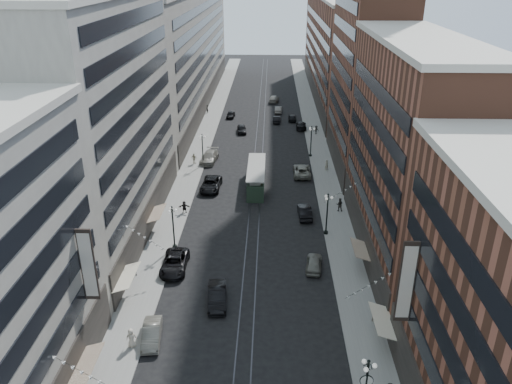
# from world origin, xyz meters

# --- Properties ---
(ground) EXTENTS (220.00, 220.00, 0.00)m
(ground) POSITION_xyz_m (0.00, 60.00, 0.00)
(ground) COLOR black
(ground) RESTS_ON ground
(sidewalk_west) EXTENTS (4.00, 180.00, 0.15)m
(sidewalk_west) POSITION_xyz_m (-11.00, 70.00, 0.07)
(sidewalk_west) COLOR gray
(sidewalk_west) RESTS_ON ground
(sidewalk_east) EXTENTS (4.00, 180.00, 0.15)m
(sidewalk_east) POSITION_xyz_m (11.00, 70.00, 0.07)
(sidewalk_east) COLOR gray
(sidewalk_east) RESTS_ON ground
(rail_west) EXTENTS (0.12, 180.00, 0.02)m
(rail_west) POSITION_xyz_m (-0.70, 70.00, 0.01)
(rail_west) COLOR #2D2D33
(rail_west) RESTS_ON ground
(rail_east) EXTENTS (0.12, 180.00, 0.02)m
(rail_east) POSITION_xyz_m (0.70, 70.00, 0.01)
(rail_east) COLOR #2D2D33
(rail_east) RESTS_ON ground
(building_west_mid) EXTENTS (8.00, 36.00, 28.00)m
(building_west_mid) POSITION_xyz_m (-17.00, 33.00, 14.00)
(building_west_mid) COLOR #9E9A8C
(building_west_mid) RESTS_ON ground
(building_west_far) EXTENTS (8.00, 90.00, 26.00)m
(building_west_far) POSITION_xyz_m (-17.00, 96.00, 13.00)
(building_west_far) COLOR #9E9A8C
(building_west_far) RESTS_ON ground
(building_east_mid) EXTENTS (8.00, 30.00, 24.00)m
(building_east_mid) POSITION_xyz_m (17.00, 28.00, 12.00)
(building_east_mid) COLOR brown
(building_east_mid) RESTS_ON ground
(building_east_tower) EXTENTS (8.00, 26.00, 42.00)m
(building_east_tower) POSITION_xyz_m (17.00, 56.00, 21.00)
(building_east_tower) COLOR brown
(building_east_tower) RESTS_ON ground
(building_east_far) EXTENTS (8.00, 72.00, 24.00)m
(building_east_far) POSITION_xyz_m (17.00, 105.00, 12.00)
(building_east_far) COLOR brown
(building_east_far) RESTS_ON ground
(lamppost_sw_far) EXTENTS (1.03, 1.14, 5.52)m
(lamppost_sw_far) POSITION_xyz_m (-9.20, 28.00, 3.10)
(lamppost_sw_far) COLOR black
(lamppost_sw_far) RESTS_ON sidewalk_west
(lamppost_sw_mid) EXTENTS (1.03, 1.14, 5.52)m
(lamppost_sw_mid) POSITION_xyz_m (-9.20, 55.00, 3.10)
(lamppost_sw_mid) COLOR black
(lamppost_sw_mid) RESTS_ON sidewalk_west
(lamppost_se_far) EXTENTS (1.03, 1.14, 5.52)m
(lamppost_se_far) POSITION_xyz_m (9.20, 32.00, 3.10)
(lamppost_se_far) COLOR black
(lamppost_se_far) RESTS_ON sidewalk_east
(lamppost_se_mid) EXTENTS (1.03, 1.14, 5.52)m
(lamppost_se_mid) POSITION_xyz_m (9.20, 60.00, 3.10)
(lamppost_se_mid) COLOR black
(lamppost_se_mid) RESTS_ON sidewalk_east
(streetcar) EXTENTS (2.63, 11.88, 3.29)m
(streetcar) POSITION_xyz_m (0.00, 46.64, 1.52)
(streetcar) COLOR #223626
(streetcar) RESTS_ON ground
(car_1) EXTENTS (2.10, 4.64, 1.48)m
(car_1) POSITION_xyz_m (-8.40, 12.02, 0.74)
(car_1) COLOR #646259
(car_1) RESTS_ON ground
(car_2) EXTENTS (2.80, 5.95, 1.64)m
(car_2) POSITION_xyz_m (-8.40, 23.61, 0.82)
(car_2) COLOR black
(car_2) RESTS_ON ground
(car_4) EXTENTS (2.24, 4.48, 1.47)m
(car_4) POSITION_xyz_m (7.10, 24.19, 0.73)
(car_4) COLOR #65645A
(car_4) RESTS_ON ground
(car_5) EXTENTS (2.25, 5.25, 1.68)m
(car_5) POSITION_xyz_m (-3.05, 17.63, 0.84)
(car_5) COLOR black
(car_5) RESTS_ON ground
(pedestrian_1) EXTENTS (1.01, 0.69, 1.89)m
(pedestrian_1) POSITION_xyz_m (-9.94, 10.99, 1.09)
(pedestrian_1) COLOR #B9AE99
(pedestrian_1) RESTS_ON sidewalk_west
(pedestrian_2) EXTENTS (0.79, 0.46, 1.58)m
(pedestrian_2) POSITION_xyz_m (-12.49, 22.03, 0.94)
(pedestrian_2) COLOR black
(pedestrian_2) RESTS_ON sidewalk_west
(pedestrian_4) EXTENTS (0.84, 1.15, 1.78)m
(pedestrian_4) POSITION_xyz_m (12.05, 15.21, 1.04)
(pedestrian_4) COLOR beige
(pedestrian_4) RESTS_ON sidewalk_east
(car_7) EXTENTS (3.07, 6.16, 1.68)m
(car_7) POSITION_xyz_m (-6.80, 45.43, 0.84)
(car_7) COLOR black
(car_7) RESTS_ON ground
(car_8) EXTENTS (3.10, 6.27, 1.75)m
(car_8) POSITION_xyz_m (-8.40, 56.99, 0.88)
(car_8) COLOR gray
(car_8) RESTS_ON ground
(car_9) EXTENTS (1.95, 4.16, 1.38)m
(car_9) POSITION_xyz_m (-6.80, 84.43, 0.69)
(car_9) COLOR black
(car_9) RESTS_ON ground
(car_10) EXTENTS (1.85, 4.82, 1.57)m
(car_10) POSITION_xyz_m (6.81, 36.77, 0.78)
(car_10) COLOR black
(car_10) RESTS_ON ground
(car_11) EXTENTS (2.72, 5.86, 1.63)m
(car_11) POSITION_xyz_m (7.22, 51.44, 0.81)
(car_11) COLOR gray
(car_11) RESTS_ON ground
(car_12) EXTENTS (2.20, 5.17, 1.49)m
(car_12) POSITION_xyz_m (8.40, 76.62, 0.74)
(car_12) COLOR black
(car_12) RESTS_ON ground
(car_13) EXTENTS (2.19, 4.53, 1.49)m
(car_13) POSITION_xyz_m (-3.76, 73.59, 0.75)
(car_13) COLOR black
(car_13) RESTS_ON ground
(car_14) EXTENTS (1.74, 4.42, 1.43)m
(car_14) POSITION_xyz_m (3.83, 88.89, 0.72)
(car_14) COLOR slate
(car_14) RESTS_ON ground
(pedestrian_5) EXTENTS (1.60, 0.59, 1.68)m
(pedestrian_5) POSITION_xyz_m (-9.52, 37.29, 0.99)
(pedestrian_5) COLOR black
(pedestrian_5) RESTS_ON sidewalk_west
(pedestrian_6) EXTENTS (1.20, 0.83, 1.86)m
(pedestrian_6) POSITION_xyz_m (-10.82, 55.65, 1.08)
(pedestrian_6) COLOR beige
(pedestrian_6) RESTS_ON sidewalk_west
(pedestrian_7) EXTENTS (0.98, 0.61, 1.91)m
(pedestrian_7) POSITION_xyz_m (11.66, 38.44, 1.10)
(pedestrian_7) COLOR black
(pedestrian_7) RESTS_ON sidewalk_east
(pedestrian_8) EXTENTS (0.82, 0.67, 1.93)m
(pedestrian_8) POSITION_xyz_m (11.30, 53.13, 1.11)
(pedestrian_8) COLOR beige
(pedestrian_8) RESTS_ON sidewalk_east
(pedestrian_9) EXTENTS (1.21, 0.76, 1.74)m
(pedestrian_9) POSITION_xyz_m (11.19, 72.62, 1.02)
(pedestrian_9) COLOR black
(pedestrian_9) RESTS_ON sidewalk_east
(car_extra_0) EXTENTS (1.75, 4.28, 1.46)m
(car_extra_0) POSITION_xyz_m (6.80, 82.27, 0.73)
(car_extra_0) COLOR black
(car_extra_0) RESTS_ON ground
(car_extra_1) EXTENTS (1.69, 4.29, 1.39)m
(car_extra_1) POSITION_xyz_m (3.43, 80.97, 0.70)
(car_extra_1) COLOR black
(car_extra_1) RESTS_ON ground
(car_extra_2) EXTENTS (2.73, 5.61, 1.57)m
(car_extra_2) POSITION_xyz_m (2.87, 98.69, 0.79)
(car_extra_2) COLOR gray
(car_extra_2) RESTS_ON ground
(pedestrian_extra_0) EXTENTS (0.54, 0.74, 1.87)m
(pedestrian_extra_0) POSITION_xyz_m (-12.38, 87.51, 1.09)
(pedestrian_extra_0) COLOR black
(pedestrian_extra_0) RESTS_ON sidewalk_west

